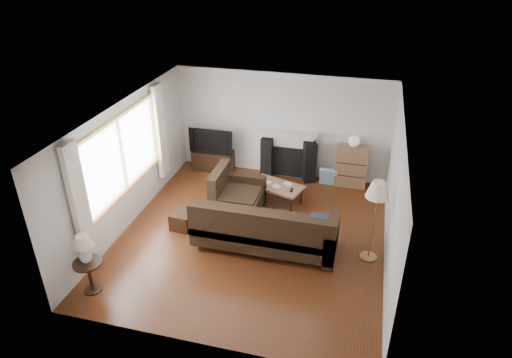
% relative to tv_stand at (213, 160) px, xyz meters
% --- Properties ---
extents(room, '(5.10, 5.60, 2.54)m').
position_rel_tv_stand_xyz_m(room, '(1.66, -2.50, 1.00)').
color(room, '#552812').
rests_on(room, ground).
extents(window, '(0.12, 2.74, 1.54)m').
position_rel_tv_stand_xyz_m(window, '(-0.79, -2.70, 1.30)').
color(window, olive).
rests_on(window, room).
extents(curtain_near, '(0.10, 0.35, 2.10)m').
position_rel_tv_stand_xyz_m(curtain_near, '(-0.74, -4.22, 1.15)').
color(curtain_near, white).
rests_on(curtain_near, room).
extents(curtain_far, '(0.10, 0.35, 2.10)m').
position_rel_tv_stand_xyz_m(curtain_far, '(-0.74, -1.18, 1.15)').
color(curtain_far, white).
rests_on(curtain_far, room).
extents(fireplace, '(1.40, 0.26, 1.15)m').
position_rel_tv_stand_xyz_m(fireplace, '(1.81, 0.14, 0.33)').
color(fireplace, white).
rests_on(fireplace, room).
extents(tv_stand, '(0.98, 0.44, 0.49)m').
position_rel_tv_stand_xyz_m(tv_stand, '(0.00, 0.00, 0.00)').
color(tv_stand, black).
rests_on(tv_stand, ground).
extents(television, '(1.08, 0.14, 0.62)m').
position_rel_tv_stand_xyz_m(television, '(0.00, 0.00, 0.56)').
color(television, black).
rests_on(television, tv_stand).
extents(speaker_left, '(0.28, 0.34, 0.98)m').
position_rel_tv_stand_xyz_m(speaker_left, '(1.36, 0.05, 0.24)').
color(speaker_left, black).
rests_on(speaker_left, ground).
extents(speaker_right, '(0.38, 0.41, 0.98)m').
position_rel_tv_stand_xyz_m(speaker_right, '(2.37, 0.02, 0.25)').
color(speaker_right, black).
rests_on(speaker_right, ground).
extents(bookshelf, '(0.72, 0.34, 0.99)m').
position_rel_tv_stand_xyz_m(bookshelf, '(3.34, 0.03, 0.25)').
color(bookshelf, brown).
rests_on(bookshelf, ground).
extents(globe_lamp, '(0.26, 0.26, 0.26)m').
position_rel_tv_stand_xyz_m(globe_lamp, '(3.34, 0.03, 0.87)').
color(globe_lamp, white).
rests_on(globe_lamp, bookshelf).
extents(sectional_sofa, '(2.85, 2.08, 0.92)m').
position_rel_tv_stand_xyz_m(sectional_sofa, '(1.98, -2.76, 0.21)').
color(sectional_sofa, black).
rests_on(sectional_sofa, ground).
extents(coffee_table, '(1.23, 0.90, 0.43)m').
position_rel_tv_stand_xyz_m(coffee_table, '(1.85, -1.15, -0.03)').
color(coffee_table, '#8E5E44').
rests_on(coffee_table, ground).
extents(footstool, '(0.45, 0.45, 0.34)m').
position_rel_tv_stand_xyz_m(footstool, '(0.25, -2.57, -0.07)').
color(footstool, black).
rests_on(footstool, ground).
extents(floor_lamp, '(0.44, 0.44, 1.57)m').
position_rel_tv_stand_xyz_m(floor_lamp, '(3.88, -2.62, 0.54)').
color(floor_lamp, '#A37738').
rests_on(floor_lamp, ground).
extents(side_table, '(0.46, 0.46, 0.58)m').
position_rel_tv_stand_xyz_m(side_table, '(-0.49, -4.64, 0.04)').
color(side_table, black).
rests_on(side_table, ground).
extents(table_lamp, '(0.32, 0.32, 0.51)m').
position_rel_tv_stand_xyz_m(table_lamp, '(-0.49, -4.64, 0.59)').
color(table_lamp, silver).
rests_on(table_lamp, side_table).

